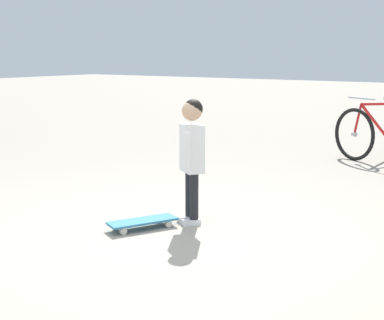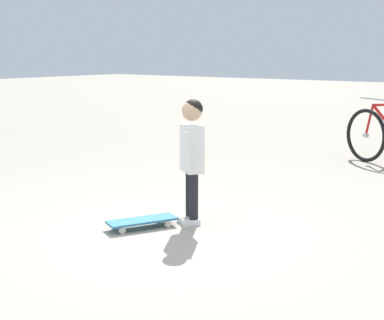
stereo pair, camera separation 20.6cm
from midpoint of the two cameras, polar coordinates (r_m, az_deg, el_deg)
name	(u,v)px [view 1 (the left image)]	position (r m, az deg, el deg)	size (l,w,h in m)	color
ground_plane	(157,241)	(4.50, -4.85, -8.03)	(50.00, 50.00, 0.00)	#9E9384
child_person	(192,148)	(4.78, -1.25, 1.25)	(0.28, 0.37, 1.06)	black
skateboard	(142,222)	(4.79, -6.20, -6.14)	(0.43, 0.60, 0.07)	teal
bicycle_mid	(381,130)	(8.33, 17.66, 2.87)	(1.10, 1.27, 0.85)	black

